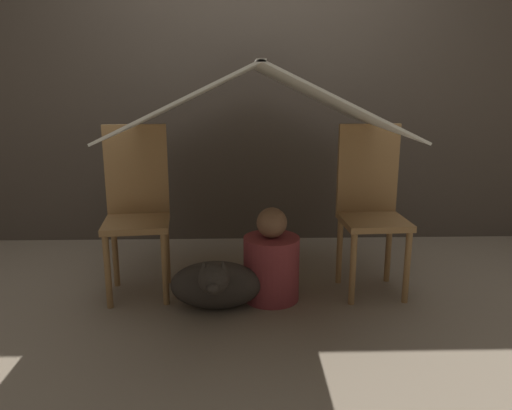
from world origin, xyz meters
The scene contains 7 objects.
ground_plane centered at (0.00, 0.00, 0.00)m, with size 8.80×8.80×0.00m, color gray.
wall_back centered at (0.00, 1.24, 1.25)m, with size 7.00×0.05×2.50m.
chair_left centered at (-0.70, 0.23, 0.54)m, with size 0.41×0.41×1.00m.
chair_right centered at (0.69, 0.23, 0.54)m, with size 0.39×0.39×1.00m.
sheet_canopy centered at (0.00, 0.15, 1.17)m, with size 1.39×1.58×0.34m.
person_front centered at (0.09, 0.08, 0.22)m, with size 0.32×0.32×0.55m.
dog centered at (-0.23, -0.07, 0.15)m, with size 0.51×0.42×0.36m.
Camera 1 is at (-0.08, -2.64, 1.26)m, focal length 35.00 mm.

